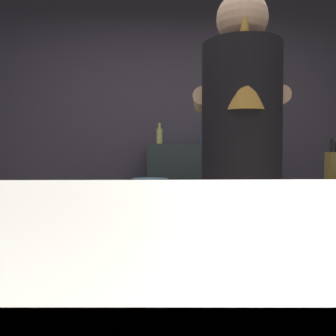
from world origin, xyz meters
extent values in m
cube|color=#4F4453|center=(0.00, 2.20, 1.35)|extent=(5.20, 0.10, 2.70)
cube|color=#474529|center=(0.35, 0.57, 0.45)|extent=(2.10, 0.60, 0.91)
cube|color=#31393C|center=(0.23, 1.92, 0.60)|extent=(0.83, 0.36, 1.19)
cube|color=#242435|center=(0.26, 0.12, 0.47)|extent=(0.28, 0.20, 0.94)
cylinder|color=black|center=(0.26, 0.12, 1.25)|extent=(0.34, 0.34, 0.62)
sphere|color=tan|center=(0.26, 0.12, 1.67)|extent=(0.22, 0.22, 0.22)
cone|color=#B27A33|center=(0.25, 0.02, 1.47)|extent=(0.18, 0.18, 0.40)
cylinder|color=tan|center=(0.11, 0.30, 1.35)|extent=(0.12, 0.33, 0.08)
cylinder|color=tan|center=(0.45, 0.25, 1.35)|extent=(0.12, 0.33, 0.08)
cube|color=olive|center=(0.96, 0.67, 1.01)|extent=(0.10, 0.08, 0.20)
cylinder|color=black|center=(0.93, 0.67, 1.14)|extent=(0.02, 0.02, 0.08)
cylinder|color=black|center=(0.96, 0.67, 1.14)|extent=(0.02, 0.02, 0.06)
cylinder|color=slate|center=(-0.14, 0.56, 0.93)|extent=(0.20, 0.20, 0.05)
cube|color=silver|center=(0.54, 0.52, 0.91)|extent=(0.24, 0.06, 0.01)
cylinder|color=#D9CC7B|center=(0.57, 1.88, 1.26)|extent=(0.08, 0.08, 0.13)
cylinder|color=#D9CC7B|center=(0.57, 1.88, 1.35)|extent=(0.03, 0.03, 0.05)
cylinder|color=#333333|center=(0.57, 1.88, 1.38)|extent=(0.04, 0.04, 0.01)
cylinder|color=#2E5E92|center=(0.34, 1.97, 1.25)|extent=(0.05, 0.05, 0.12)
cylinder|color=#2E5E92|center=(0.34, 1.97, 1.34)|extent=(0.02, 0.02, 0.05)
cylinder|color=silver|center=(0.34, 1.97, 1.37)|extent=(0.03, 0.03, 0.01)
cylinder|color=#DAD277|center=(-0.07, 1.91, 1.26)|extent=(0.06, 0.06, 0.14)
cylinder|color=#DAD277|center=(-0.07, 1.91, 1.36)|extent=(0.03, 0.03, 0.06)
cylinder|color=#333333|center=(-0.07, 1.91, 1.40)|extent=(0.03, 0.03, 0.01)
camera|label=1|loc=(-0.10, -1.41, 1.08)|focal=38.27mm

